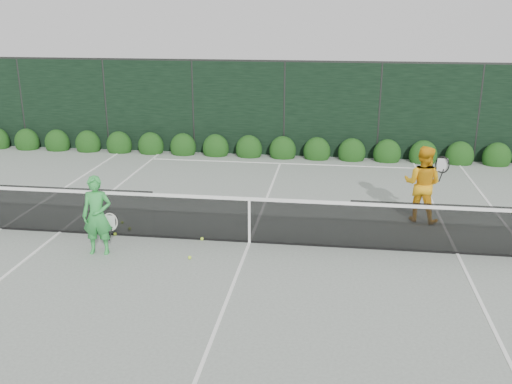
# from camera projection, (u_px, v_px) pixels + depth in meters

# --- Properties ---
(ground) EXTENTS (80.00, 80.00, 0.00)m
(ground) POSITION_uv_depth(u_px,v_px,m) (249.00, 243.00, 11.68)
(ground) COLOR gray
(ground) RESTS_ON ground
(tennis_net) EXTENTS (12.90, 0.10, 1.07)m
(tennis_net) POSITION_uv_depth(u_px,v_px,m) (248.00, 218.00, 11.52)
(tennis_net) COLOR black
(tennis_net) RESTS_ON ground
(player_woman) EXTENTS (0.65, 0.44, 1.56)m
(player_woman) POSITION_uv_depth(u_px,v_px,m) (97.00, 216.00, 10.96)
(player_woman) COLOR green
(player_woman) RESTS_ON ground
(player_man) EXTENTS (1.02, 0.91, 1.72)m
(player_man) POSITION_uv_depth(u_px,v_px,m) (422.00, 184.00, 12.66)
(player_man) COLOR #F2A714
(player_man) RESTS_ON ground
(court_lines) EXTENTS (11.03, 23.83, 0.01)m
(court_lines) POSITION_uv_depth(u_px,v_px,m) (249.00, 242.00, 11.68)
(court_lines) COLOR white
(court_lines) RESTS_ON ground
(windscreen_fence) EXTENTS (32.00, 21.07, 3.06)m
(windscreen_fence) POSITION_uv_depth(u_px,v_px,m) (222.00, 219.00, 8.67)
(windscreen_fence) COLOR black
(windscreen_fence) RESTS_ON ground
(hedge_row) EXTENTS (31.66, 0.65, 0.94)m
(hedge_row) POSITION_uv_depth(u_px,v_px,m) (283.00, 151.00, 18.36)
(hedge_row) COLOR #11340E
(hedge_row) RESTS_ON ground
(tennis_balls) EXTENTS (2.99, 1.70, 0.07)m
(tennis_balls) POSITION_uv_depth(u_px,v_px,m) (167.00, 235.00, 11.96)
(tennis_balls) COLOR #C5F336
(tennis_balls) RESTS_ON ground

